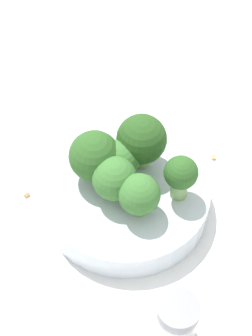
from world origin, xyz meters
TOP-DOWN VIEW (x-y plane):
  - ground_plane at (0.00, 0.00)m, footprint 3.00×3.00m
  - bowl at (0.00, 0.00)m, footprint 0.18×0.18m
  - broccoli_floret_0 at (0.01, -0.01)m, footprint 0.04×0.04m
  - broccoli_floret_1 at (0.04, -0.00)m, footprint 0.05×0.05m
  - broccoli_floret_2 at (-0.05, -0.02)m, footprint 0.04×0.04m
  - broccoli_floret_3 at (-0.03, 0.02)m, footprint 0.04×0.04m
  - broccoli_floret_4 at (0.01, 0.01)m, footprint 0.05×0.05m
  - broccoli_floret_5 at (-0.00, -0.04)m, footprint 0.05×0.05m
  - pepper_shaker at (-0.11, 0.11)m, footprint 0.04×0.04m
  - almond_crumb_0 at (-0.06, -0.11)m, footprint 0.01×0.01m
  - almond_crumb_1 at (0.11, 0.04)m, footprint 0.01×0.01m
  - almond_crumb_2 at (0.08, -0.07)m, footprint 0.01×0.01m

SIDE VIEW (x-z plane):
  - ground_plane at x=0.00m, z-range 0.00..0.00m
  - almond_crumb_1 at x=0.11m, z-range 0.00..0.01m
  - almond_crumb_0 at x=-0.06m, z-range 0.00..0.01m
  - almond_crumb_2 at x=0.08m, z-range 0.00..0.01m
  - bowl at x=0.00m, z-range 0.00..0.03m
  - pepper_shaker at x=-0.11m, z-range 0.00..0.06m
  - broccoli_floret_0 at x=0.01m, z-range 0.04..0.09m
  - broccoli_floret_3 at x=-0.03m, z-range 0.04..0.09m
  - broccoli_floret_4 at x=0.01m, z-range 0.04..0.09m
  - broccoli_floret_1 at x=0.04m, z-range 0.04..0.10m
  - broccoli_floret_2 at x=-0.05m, z-range 0.04..0.10m
  - broccoli_floret_5 at x=0.00m, z-range 0.04..0.11m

